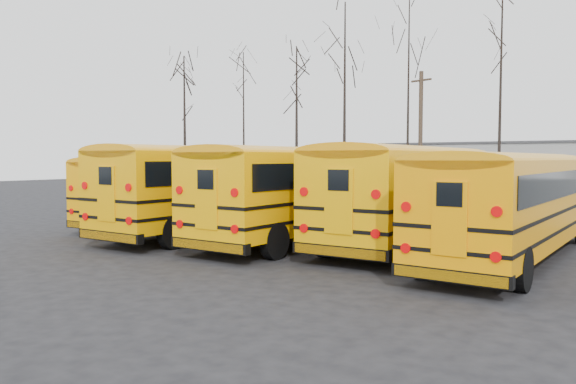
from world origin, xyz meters
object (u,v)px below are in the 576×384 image
Objects in this scene: bus_b at (223,182)px; bus_d at (412,186)px; bus_e at (510,197)px; bus_a at (179,185)px; utility_pole_left at (420,137)px; bus_c at (310,185)px.

bus_b is 1.01× the size of bus_d.
bus_b is 1.10× the size of bus_e.
bus_b reaches higher than bus_a.
utility_pole_left is (5.29, 14.75, 2.38)m from bus_a.
bus_a is 1.34× the size of utility_pole_left.
bus_d reaches higher than bus_c.
bus_a is 0.88× the size of bus_b.
bus_c is 3.50m from bus_d.
bus_e is at bearing -26.23° from bus_d.
bus_e is (6.78, -0.44, -0.14)m from bus_c.
bus_e is (13.95, -1.21, 0.06)m from bus_a.
bus_b is 10.57m from bus_e.
bus_c is at bearing -7.78° from bus_a.
bus_c is 1.07× the size of bus_e.
utility_pole_left reaches higher than bus_e.
bus_b is 1.51× the size of utility_pole_left.
bus_d is (7.08, 1.44, -0.02)m from bus_b.
bus_a is 0.97× the size of bus_e.
bus_a is at bearing 176.46° from bus_e.
utility_pole_left is (-8.66, 15.96, 2.32)m from bus_e.
bus_b is at bearing -175.28° from bus_c.
utility_pole_left is (1.91, 15.78, 2.14)m from bus_b.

